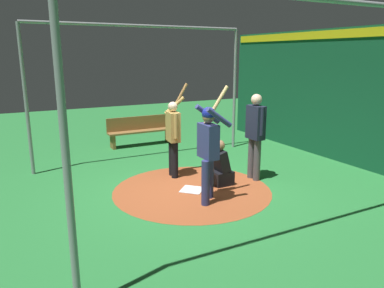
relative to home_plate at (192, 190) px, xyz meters
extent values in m
plane|color=#287A38|center=(0.00, 0.00, -0.01)|extent=(25.18, 25.18, 0.00)
cylinder|color=#9E4C28|center=(0.00, 0.00, -0.01)|extent=(3.14, 3.14, 0.01)
cube|color=white|center=(0.00, 0.00, 0.00)|extent=(0.59, 0.59, 0.01)
cylinder|color=navy|center=(0.12, 0.76, 0.40)|extent=(0.15, 0.15, 0.83)
cylinder|color=navy|center=(-0.12, 0.49, 0.40)|extent=(0.15, 0.15, 0.83)
cube|color=navy|center=(0.00, 0.62, 1.13)|extent=(0.22, 0.44, 0.62)
cylinder|color=navy|center=(-0.10, 0.82, 1.57)|extent=(0.50, 0.09, 0.39)
cylinder|color=navy|center=(-0.10, 0.43, 1.57)|extent=(0.50, 0.09, 0.39)
sphere|color=#9E704C|center=(0.00, 0.62, 1.56)|extent=(0.21, 0.21, 0.21)
sphere|color=navy|center=(0.00, 0.62, 1.62)|extent=(0.24, 0.24, 0.24)
cylinder|color=tan|center=(-0.22, 0.49, 1.72)|extent=(0.54, 0.06, 0.73)
cube|color=black|center=(-0.71, -0.04, 0.13)|extent=(0.40, 0.40, 0.29)
cube|color=black|center=(-0.67, -0.04, 0.50)|extent=(0.31, 0.40, 0.47)
sphere|color=#9E704C|center=(-0.65, -0.04, 0.83)|extent=(0.22, 0.22, 0.22)
cube|color=gray|center=(-0.55, -0.04, 0.83)|extent=(0.03, 0.20, 0.20)
ellipsoid|color=brown|center=(-0.39, 0.02, 0.38)|extent=(0.12, 0.28, 0.22)
cylinder|color=#4C4C51|center=(-1.51, 0.10, 0.43)|extent=(0.15, 0.15, 0.89)
cylinder|color=#4C4C51|center=(-1.51, -0.10, 0.43)|extent=(0.15, 0.15, 0.89)
cube|color=#1E2338|center=(-1.51, 0.00, 1.23)|extent=(0.22, 0.42, 0.71)
cylinder|color=#1E2338|center=(-1.51, 0.20, 1.29)|extent=(0.09, 0.09, 0.60)
cylinder|color=#1E2338|center=(-1.51, -0.20, 1.29)|extent=(0.09, 0.09, 0.60)
sphere|color=beige|center=(-1.51, 0.00, 1.71)|extent=(0.23, 0.23, 0.23)
cylinder|color=black|center=(-0.03, -0.86, 0.39)|extent=(0.15, 0.15, 0.80)
cylinder|color=black|center=(-0.05, -1.06, 0.39)|extent=(0.15, 0.15, 0.80)
cube|color=tan|center=(-0.04, -0.96, 1.11)|extent=(0.27, 0.45, 0.64)
cylinder|color=tan|center=(-0.01, -0.76, 1.16)|extent=(0.09, 0.09, 0.54)
cylinder|color=tan|center=(-0.17, -1.14, 1.54)|extent=(0.48, 0.15, 0.41)
sphere|color=beige|center=(-0.04, -0.96, 1.54)|extent=(0.21, 0.21, 0.21)
cylinder|color=olive|center=(-0.24, -1.13, 1.65)|extent=(0.47, 0.12, 0.74)
cube|color=#145133|center=(-4.32, 0.00, 1.62)|extent=(0.20, 9.18, 3.26)
cube|color=yellow|center=(-4.21, 0.00, 3.10)|extent=(0.03, 8.99, 0.20)
cylinder|color=gray|center=(-2.71, -2.58, 1.64)|extent=(0.08, 0.08, 3.30)
cylinder|color=gray|center=(2.71, -2.58, 1.64)|extent=(0.08, 0.08, 3.30)
cylinder|color=gray|center=(2.71, 2.58, 1.64)|extent=(0.08, 0.08, 3.30)
cylinder|color=gray|center=(0.00, -2.58, 3.28)|extent=(5.41, 0.07, 0.07)
cube|color=olive|center=(-0.40, -4.01, 0.41)|extent=(1.97, 0.36, 0.05)
cube|color=olive|center=(-0.40, -4.17, 0.64)|extent=(1.97, 0.04, 0.40)
cube|color=olive|center=(-1.27, -4.01, 0.19)|extent=(0.08, 0.32, 0.40)
cube|color=olive|center=(0.47, -4.01, 0.19)|extent=(0.08, 0.32, 0.40)
camera|label=1|loc=(3.20, 6.14, 2.63)|focal=34.52mm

